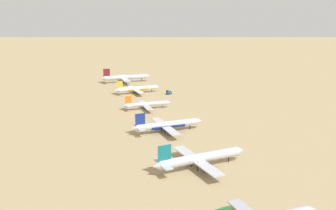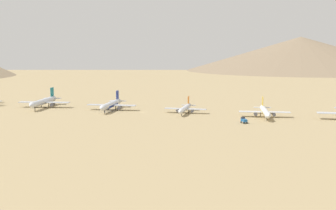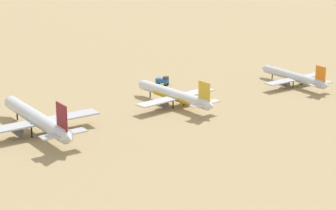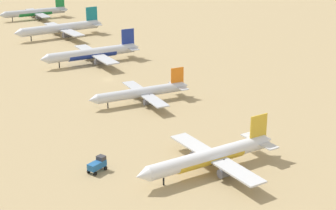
# 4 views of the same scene
# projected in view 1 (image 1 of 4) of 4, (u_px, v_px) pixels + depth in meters

# --- Properties ---
(ground_plane) EXTENTS (1800.00, 1800.00, 0.00)m
(ground_plane) POSITION_uv_depth(u_px,v_px,m) (160.00, 120.00, 272.13)
(ground_plane) COLOR tan
(parked_jet_1) EXTENTS (51.06, 41.87, 14.84)m
(parked_jet_1) POSITION_uv_depth(u_px,v_px,m) (199.00, 158.00, 189.94)
(parked_jet_1) COLOR silver
(parked_jet_1) RESTS_ON ground
(parked_jet_2) EXTENTS (47.89, 39.10, 13.82)m
(parked_jet_2) POSITION_uv_depth(u_px,v_px,m) (167.00, 125.00, 244.85)
(parked_jet_2) COLOR silver
(parked_jet_2) RESTS_ON ground
(parked_jet_3) EXTENTS (38.78, 31.54, 11.18)m
(parked_jet_3) POSITION_uv_depth(u_px,v_px,m) (146.00, 104.00, 299.67)
(parked_jet_3) COLOR silver
(parked_jet_3) RESTS_ON ground
(parked_jet_4) EXTENTS (43.29, 35.43, 12.53)m
(parked_jet_4) POSITION_uv_depth(u_px,v_px,m) (137.00, 89.00, 354.05)
(parked_jet_4) COLOR silver
(parked_jet_4) RESTS_ON ground
(parked_jet_5) EXTENTS (52.40, 42.58, 15.11)m
(parked_jet_5) POSITION_uv_depth(u_px,v_px,m) (125.00, 77.00, 405.22)
(parked_jet_5) COLOR silver
(parked_jet_5) RESTS_ON ground
(service_truck) EXTENTS (5.69, 4.94, 3.90)m
(service_truck) POSITION_uv_depth(u_px,v_px,m) (169.00, 92.00, 350.30)
(service_truck) COLOR #1E5999
(service_truck) RESTS_ON ground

